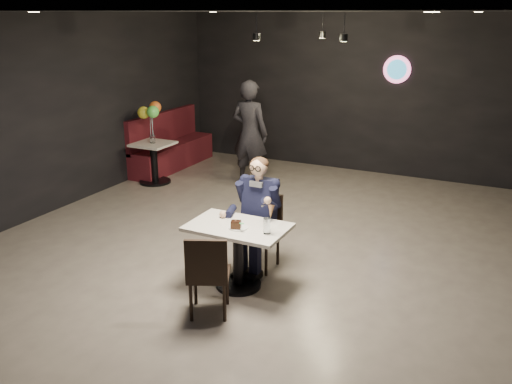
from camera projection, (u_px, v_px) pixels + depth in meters
The scene contains 17 objects.
floor at pixel (247, 254), 7.05m from camera, with size 9.00×9.00×0.00m, color gray.
wall_sign at pixel (397, 69), 9.88m from camera, with size 0.50×0.06×0.50m, color pink, non-canonical shape.
pendant_lights at pixel (309, 20), 7.84m from camera, with size 1.40×1.20×0.36m, color black.
main_table at pixel (238, 256), 6.11m from camera, with size 1.10×0.70×0.75m, color white.
chair_far at pixel (260, 232), 6.55m from camera, with size 0.42×0.46×0.92m, color black.
chair_near at pixel (209, 273), 5.54m from camera, with size 0.42×0.46×0.92m, color black.
seated_man at pixel (260, 212), 6.47m from camera, with size 0.60×0.80×1.44m, color black.
dessert_plate at pixel (238, 227), 5.92m from camera, with size 0.22×0.22×0.01m, color white.
cake_slice at pixel (236, 225), 5.88m from camera, with size 0.11×0.09×0.08m, color black.
mint_leaf at pixel (242, 224), 5.80m from camera, with size 0.06×0.04×0.01m, color #2C893F.
sundae_glass at pixel (267, 226), 5.75m from camera, with size 0.08×0.08×0.17m, color silver.
wafer_cone at pixel (271, 212), 5.70m from camera, with size 0.07×0.07×0.14m, color tan.
booth_bench at pixel (172, 141), 10.81m from camera, with size 0.55×2.22×1.11m, color #450E18.
side_table at pixel (154, 161), 9.88m from camera, with size 0.66×0.66×0.82m, color white.
balloon_vase at pixel (153, 139), 9.75m from camera, with size 0.10×0.10×0.14m, color silver.
balloon_bunch at pixel (151, 117), 9.63m from camera, with size 0.40×0.40×0.65m, color yellow.
passerby at pixel (250, 133), 9.63m from camera, with size 0.69×0.45×1.89m, color black.
Camera 1 is at (2.96, -5.71, 3.00)m, focal length 38.00 mm.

